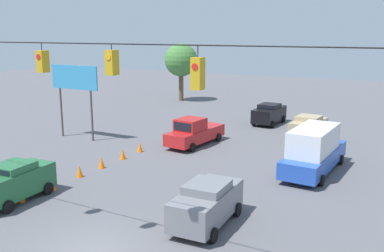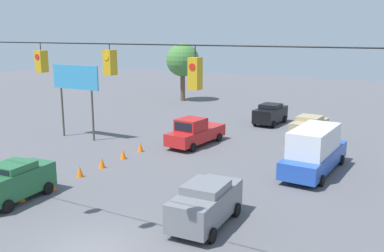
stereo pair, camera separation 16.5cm
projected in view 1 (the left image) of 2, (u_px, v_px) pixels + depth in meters
overhead_signal_span at (79, 113)px, 15.20m from camera, size 23.39×0.38×8.91m
pickup_truck_red_withflow_far at (194, 132)px, 32.33m from camera, size 2.55×5.75×2.12m
sedan_green_parked_shoulder at (14, 181)px, 21.55m from camera, size 2.23×4.21×1.97m
sedan_tan_oncoming_deep at (308, 128)px, 33.68m from camera, size 2.39×4.15×1.98m
box_truck_blue_oncoming_far at (314, 150)px, 25.91m from camera, size 2.70×7.27×2.83m
sedan_grey_crossing_near at (207, 203)px, 18.84m from camera, size 2.21×4.48×1.94m
sedan_black_withflow_deep at (269, 113)px, 39.80m from camera, size 2.24×4.43×1.90m
traffic_cone_nearest at (21, 195)px, 21.50m from camera, size 0.42×0.42×0.70m
traffic_cone_second at (52, 184)px, 23.10m from camera, size 0.42×0.42×0.70m
traffic_cone_third at (80, 171)px, 25.21m from camera, size 0.42×0.42×0.70m
traffic_cone_fourth at (102, 163)px, 26.89m from camera, size 0.42×0.42×0.70m
traffic_cone_fifth at (123, 154)px, 28.79m from camera, size 0.42×0.42×0.70m
traffic_cone_farthest at (140, 147)px, 30.57m from camera, size 0.42×0.42×0.70m
roadside_billboard at (75, 83)px, 33.63m from camera, size 4.60×0.16×5.87m
tree_horizon_left at (181, 60)px, 52.62m from camera, size 4.05×4.05×7.09m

